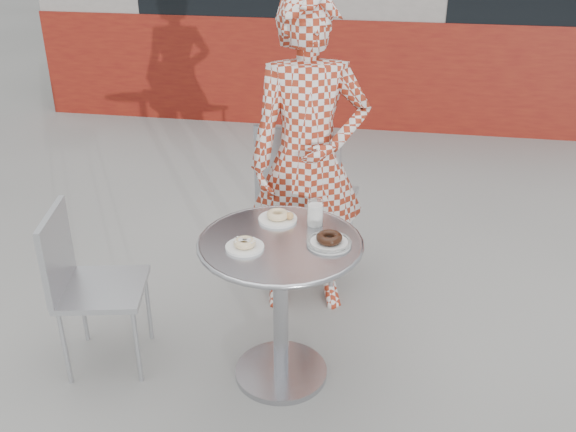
% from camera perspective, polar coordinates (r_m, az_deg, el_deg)
% --- Properties ---
extents(ground, '(60.00, 60.00, 0.00)m').
position_cam_1_polar(ground, '(3.05, -0.76, -14.05)').
color(ground, '#A19E99').
rests_on(ground, ground).
extents(bistro_table, '(0.70, 0.70, 0.71)m').
position_cam_1_polar(bistro_table, '(2.75, -0.67, -5.38)').
color(bistro_table, silver).
rests_on(bistro_table, ground).
extents(chair_far, '(0.52, 0.53, 0.95)m').
position_cam_1_polar(chair_far, '(3.62, 1.78, -1.33)').
color(chair_far, '#B2B5BA').
rests_on(chair_far, ground).
extents(chair_left, '(0.44, 0.44, 0.78)m').
position_cam_1_polar(chair_left, '(3.12, -15.98, -8.68)').
color(chair_left, '#B2B5BA').
rests_on(chair_left, ground).
extents(seated_person, '(0.67, 0.53, 1.63)m').
position_cam_1_polar(seated_person, '(3.18, 1.84, 4.93)').
color(seated_person, maroon).
rests_on(seated_person, ground).
extents(plate_far, '(0.17, 0.17, 0.05)m').
position_cam_1_polar(plate_far, '(2.82, -0.86, -0.07)').
color(plate_far, white).
rests_on(plate_far, bistro_table).
extents(plate_near, '(0.16, 0.16, 0.04)m').
position_cam_1_polar(plate_near, '(2.61, -3.87, -2.55)').
color(plate_near, white).
rests_on(plate_near, bistro_table).
extents(plate_checker, '(0.19, 0.19, 0.05)m').
position_cam_1_polar(plate_checker, '(2.63, 3.67, -2.22)').
color(plate_checker, white).
rests_on(plate_checker, bistro_table).
extents(milk_cup, '(0.07, 0.07, 0.11)m').
position_cam_1_polar(milk_cup, '(2.77, 2.43, 0.21)').
color(milk_cup, white).
rests_on(milk_cup, bistro_table).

